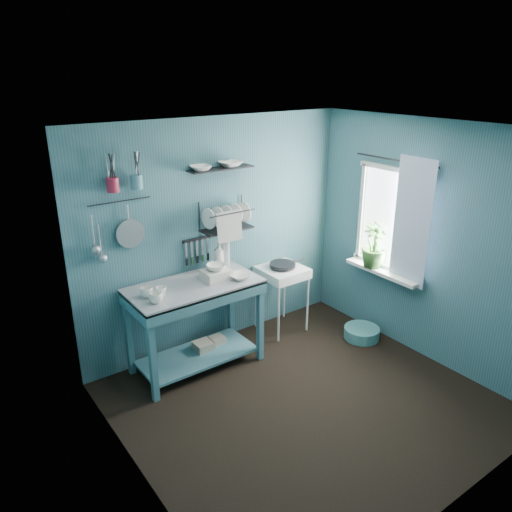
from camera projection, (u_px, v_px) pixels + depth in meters
floor at (305, 402)px, 4.69m from camera, size 3.20×3.20×0.00m
ceiling at (316, 130)px, 3.80m from camera, size 3.20×3.20×0.00m
wall_back at (217, 235)px, 5.38m from camera, size 3.20×0.00×3.20m
wall_front at (471, 358)px, 3.11m from camera, size 3.20×0.00×3.20m
wall_left at (132, 336)px, 3.36m from camera, size 0.00×3.00×3.00m
wall_right at (426, 244)px, 5.12m from camera, size 0.00×3.00×3.00m
work_counter at (196, 326)px, 5.10m from camera, size 1.36×0.73×0.94m
mug_left at (156, 298)px, 4.53m from camera, size 0.12×0.12×0.10m
mug_mid at (161, 292)px, 4.66m from camera, size 0.14×0.14×0.09m
mug_right at (147, 293)px, 4.64m from camera, size 0.17×0.17×0.10m
wash_tub at (216, 275)px, 5.04m from camera, size 0.28×0.22×0.10m
tub_bowl at (216, 267)px, 5.01m from camera, size 0.20×0.19×0.06m
soap_bottle at (219, 256)px, 5.26m from camera, size 0.12×0.12×0.30m
water_bottle at (226, 254)px, 5.34m from camera, size 0.09×0.09×0.28m
counter_bowl at (240, 276)px, 5.06m from camera, size 0.22×0.22×0.05m
hotplate_stand at (282, 299)px, 5.88m from camera, size 0.54×0.54×0.79m
frying_pan at (282, 265)px, 5.72m from camera, size 0.30×0.30×0.03m
knife_strip at (196, 239)px, 5.20m from camera, size 0.32×0.03×0.03m
dish_rack at (227, 215)px, 5.22m from camera, size 0.56×0.26×0.32m
upper_shelf at (221, 169)px, 5.05m from camera, size 0.70×0.19×0.02m
shelf_bowl_left at (201, 165)px, 4.89m from camera, size 0.23×0.23×0.05m
shelf_bowl_right at (230, 165)px, 5.10m from camera, size 0.24×0.24×0.06m
utensil_cup_magenta at (113, 185)px, 4.45m from camera, size 0.11×0.11×0.13m
utensil_cup_teal at (136, 182)px, 4.57m from camera, size 0.11×0.11×0.13m
colander at (130, 233)px, 4.72m from camera, size 0.28×0.03×0.28m
ladle_outer at (93, 231)px, 4.51m from camera, size 0.01×0.01×0.30m
ladle_inner at (100, 240)px, 4.57m from camera, size 0.01×0.01×0.30m
hook_rail at (120, 201)px, 4.58m from camera, size 0.60×0.01×0.01m
window_glass at (392, 220)px, 5.40m from camera, size 0.00×1.10×1.10m
windowsill at (382, 272)px, 5.56m from camera, size 0.16×0.95×0.04m
curtain at (412, 223)px, 5.12m from camera, size 0.00×1.35×1.35m
curtain_rod at (395, 160)px, 5.14m from camera, size 0.02×1.05×0.02m
potted_plant at (374, 246)px, 5.57m from camera, size 0.33×0.33×0.50m
storage_tin_large at (203, 351)px, 5.32m from camera, size 0.18×0.18×0.22m
storage_tin_small at (218, 345)px, 5.46m from camera, size 0.15×0.15×0.20m
floor_basin at (362, 333)px, 5.78m from camera, size 0.41×0.41×0.13m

